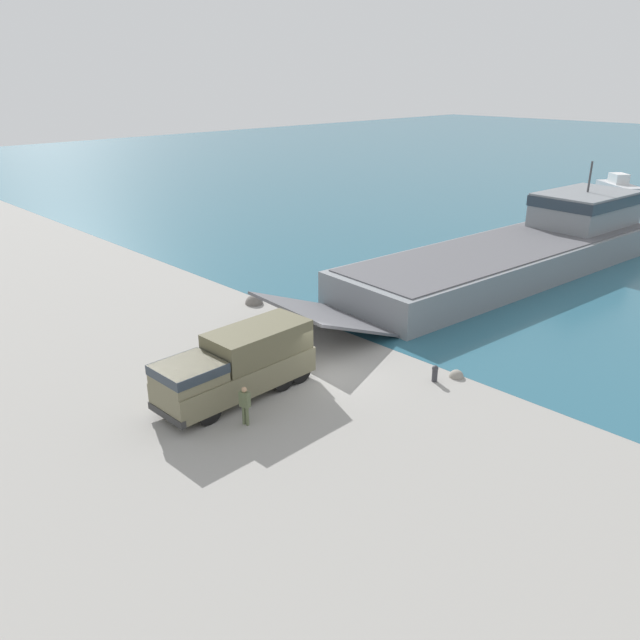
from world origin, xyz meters
name	(u,v)px	position (x,y,z in m)	size (l,w,h in m)	color
ground_plane	(325,376)	(0.00, 0.00, 0.00)	(240.00, 240.00, 0.00)	gray
landing_craft	(526,247)	(-2.27, 23.16, 1.74)	(10.02, 35.32, 7.30)	gray
military_truck	(238,364)	(-1.32, -4.22, 1.55)	(2.64, 7.68, 3.00)	#6B664C
soldier_on_ramp	(245,403)	(0.91, -5.57, 1.02)	(0.49, 0.34, 1.75)	#566042
moored_boat_a	(619,186)	(-10.60, 61.55, 0.75)	(7.11, 6.39, 2.27)	#B7BABF
mooring_bollard	(435,373)	(4.04, 3.31, 0.45)	(0.31, 0.31, 0.83)	#333338
shoreline_rock_a	(254,304)	(-10.45, 3.92, 0.00)	(1.15, 1.15, 1.15)	#66605B
shoreline_rock_b	(456,377)	(4.51, 4.45, 0.00)	(0.71, 0.71, 0.71)	gray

